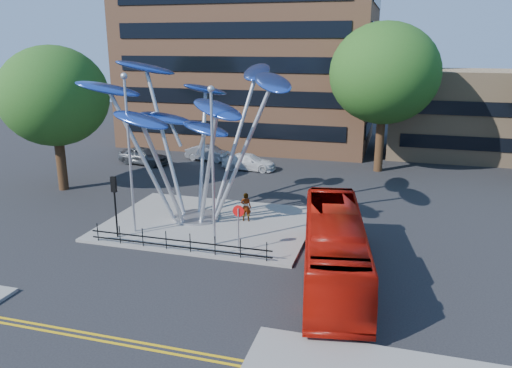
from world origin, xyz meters
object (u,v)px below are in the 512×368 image
(tree_left, at_px, (54,96))
(no_entry_sign_island, at_px, (238,220))
(street_lamp_right, at_px, (212,153))
(pedestrian, at_px, (246,207))
(parked_car_right, at_px, (249,162))
(street_lamp_left, at_px, (129,141))
(parked_car_mid, at_px, (209,153))
(red_bus, at_px, (334,247))
(traffic_light_island, at_px, (114,194))
(leaf_sculpture, at_px, (193,107))
(tree_right, at_px, (384,74))
(parked_car_left, at_px, (144,156))

(tree_left, bearing_deg, no_entry_sign_island, -25.07)
(street_lamp_right, height_order, pedestrian, street_lamp_right)
(pedestrian, bearing_deg, parked_car_right, -79.61)
(street_lamp_left, bearing_deg, parked_car_right, 83.06)
(tree_left, relative_size, parked_car_right, 2.23)
(no_entry_sign_island, height_order, pedestrian, no_entry_sign_island)
(parked_car_right, bearing_deg, parked_car_mid, 65.28)
(red_bus, bearing_deg, parked_car_right, 107.84)
(traffic_light_island, bearing_deg, parked_car_mid, 96.17)
(street_lamp_left, xyz_separation_m, no_entry_sign_island, (6.50, -0.98, -3.54))
(pedestrian, bearing_deg, leaf_sculpture, -2.13)
(tree_right, height_order, red_bus, tree_right)
(traffic_light_island, height_order, pedestrian, traffic_light_island)
(tree_left, xyz_separation_m, street_lamp_left, (9.50, -6.50, -1.44))
(tree_right, relative_size, street_lamp_left, 1.38)
(red_bus, bearing_deg, street_lamp_left, 158.28)
(street_lamp_left, distance_m, parked_car_mid, 18.85)
(street_lamp_left, distance_m, red_bus, 12.38)
(parked_car_right, bearing_deg, tree_right, -75.03)
(pedestrian, height_order, parked_car_mid, pedestrian)
(no_entry_sign_island, bearing_deg, parked_car_mid, 115.42)
(street_lamp_left, bearing_deg, red_bus, -11.98)
(leaf_sculpture, relative_size, red_bus, 1.16)
(red_bus, distance_m, pedestrian, 8.36)
(street_lamp_left, bearing_deg, street_lamp_right, -5.71)
(tree_left, xyz_separation_m, street_lamp_right, (14.50, -7.00, -1.70))
(parked_car_mid, height_order, parked_car_right, parked_car_mid)
(leaf_sculpture, relative_size, street_lamp_left, 1.45)
(street_lamp_left, relative_size, red_bus, 0.80)
(tree_left, xyz_separation_m, red_bus, (21.02, -8.94, -5.26))
(parked_car_right, bearing_deg, tree_left, 130.59)
(tree_right, bearing_deg, parked_car_right, -166.19)
(street_lamp_left, xyz_separation_m, traffic_light_island, (-0.50, -1.00, -2.74))
(parked_car_mid, distance_m, parked_car_right, 5.00)
(red_bus, distance_m, parked_car_left, 25.99)
(street_lamp_left, relative_size, parked_car_right, 1.91)
(tree_left, relative_size, traffic_light_island, 3.01)
(leaf_sculpture, xyz_separation_m, street_lamp_right, (2.57, -3.68, -1.78))
(street_lamp_left, relative_size, parked_car_left, 1.91)
(traffic_light_island, distance_m, pedestrian, 7.62)
(street_lamp_right, xyz_separation_m, pedestrian, (0.54, 3.87, -4.07))
(tree_left, bearing_deg, traffic_light_island, -39.81)
(street_lamp_right, bearing_deg, leaf_sculpture, 124.91)
(street_lamp_right, distance_m, no_entry_sign_island, 3.64)
(street_lamp_left, bearing_deg, tree_left, 145.62)
(street_lamp_right, distance_m, traffic_light_island, 6.05)
(leaf_sculpture, bearing_deg, pedestrian, 3.52)
(street_lamp_left, xyz_separation_m, street_lamp_right, (5.00, -0.50, -0.26))
(tree_right, relative_size, leaf_sculpture, 0.95)
(red_bus, distance_m, parked_car_right, 20.72)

